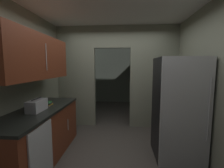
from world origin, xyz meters
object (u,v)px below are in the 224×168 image
Objects in this scene: refrigerator at (178,108)px; boombox at (37,105)px; dishwasher at (42,156)px; book_stack at (48,104)px.

boombox is (-2.36, -0.38, 0.10)m from refrigerator.
refrigerator is at bearing 22.34° from dishwasher.
dishwasher is 0.99m from book_stack.
boombox is at bearing 123.82° from dishwasher.
refrigerator reaches higher than book_stack.
boombox is at bearing -92.96° from book_stack.
book_stack is (-2.34, -0.05, 0.05)m from refrigerator.
refrigerator reaches higher than dishwasher.
book_stack is (-0.29, 0.79, 0.52)m from dishwasher.
book_stack is at bearing 110.17° from dishwasher.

